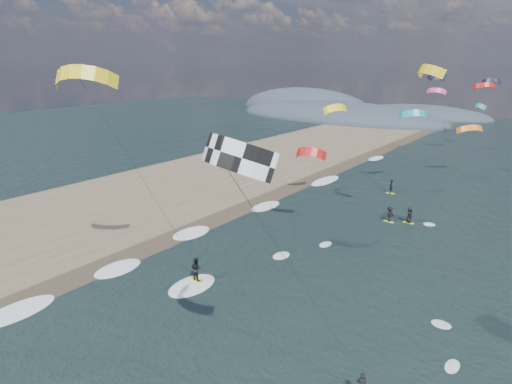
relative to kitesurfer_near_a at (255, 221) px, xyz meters
The scene contains 9 objects.
ground 13.20m from the kitesurfer_near_a, behind, with size 260.00×260.00×0.00m, color black.
sand_strip 35.10m from the kitesurfer_near_a, 163.01° to the left, with size 26.00×240.00×0.00m, color brown.
wet_sand_strip 24.64m from the kitesurfer_near_a, 153.96° to the left, with size 3.00×240.00×0.00m, color #382D23.
coastal_hills 120.40m from the kitesurfer_near_a, 116.16° to the left, with size 80.00×41.00×15.00m.
kitesurfer_near_a is the anchor object (origin of this frame).
kitesurfer_near_b 15.24m from the kitesurfer_near_a, 164.59° to the left, with size 7.29×9.10×16.64m.
far_kitesurfers 34.13m from the kitesurfer_near_a, 99.35° to the left, with size 6.50×10.88×1.80m.
bg_kite_field 55.19m from the kitesurfer_near_a, 97.43° to the left, with size 12.30×71.83×9.78m.
shoreline_surf 26.00m from the kitesurfer_near_a, 142.35° to the left, with size 2.40×79.40×0.11m.
Camera 1 is at (17.66, -12.16, 16.54)m, focal length 30.00 mm.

